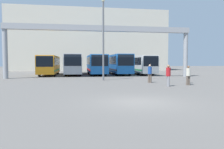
{
  "coord_description": "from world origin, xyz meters",
  "views": [
    {
      "loc": [
        -3.13,
        -10.59,
        2.01
      ],
      "look_at": [
        1.71,
        19.51,
        0.3
      ],
      "focal_mm": 35.0,
      "sensor_mm": 36.0,
      "label": 1
    }
  ],
  "objects_px": {
    "pedestrian_mid_left": "(168,75)",
    "lamp_post": "(103,37)",
    "bus_slot_2": "(96,63)",
    "bus_slot_4": "(141,64)",
    "pedestrian_near_left": "(188,75)",
    "bus_slot_3": "(119,63)",
    "pedestrian_near_right": "(188,75)",
    "bus_slot_1": "(73,63)",
    "bus_slot_0": "(49,64)",
    "pedestrian_near_center": "(150,73)"
  },
  "relations": [
    {
      "from": "pedestrian_mid_left",
      "to": "lamp_post",
      "type": "relative_size",
      "value": 0.2
    },
    {
      "from": "bus_slot_2",
      "to": "bus_slot_4",
      "type": "relative_size",
      "value": 1.13
    },
    {
      "from": "pedestrian_near_left",
      "to": "bus_slot_4",
      "type": "bearing_deg",
      "value": 4.63
    },
    {
      "from": "bus_slot_3",
      "to": "pedestrian_mid_left",
      "type": "relative_size",
      "value": 5.95
    },
    {
      "from": "pedestrian_near_right",
      "to": "pedestrian_mid_left",
      "type": "relative_size",
      "value": 0.95
    },
    {
      "from": "pedestrian_near_right",
      "to": "lamp_post",
      "type": "bearing_deg",
      "value": 136.27
    },
    {
      "from": "bus_slot_4",
      "to": "pedestrian_near_left",
      "type": "relative_size",
      "value": 6.4
    },
    {
      "from": "bus_slot_3",
      "to": "pedestrian_mid_left",
      "type": "xyz_separation_m",
      "value": [
        0.68,
        -18.28,
        -0.9
      ]
    },
    {
      "from": "bus_slot_4",
      "to": "bus_slot_3",
      "type": "bearing_deg",
      "value": 176.7
    },
    {
      "from": "bus_slot_3",
      "to": "bus_slot_1",
      "type": "bearing_deg",
      "value": 173.43
    },
    {
      "from": "bus_slot_2",
      "to": "bus_slot_3",
      "type": "relative_size",
      "value": 1.08
    },
    {
      "from": "bus_slot_0",
      "to": "bus_slot_3",
      "type": "distance_m",
      "value": 11.1
    },
    {
      "from": "bus_slot_2",
      "to": "bus_slot_4",
      "type": "height_order",
      "value": "bus_slot_2"
    },
    {
      "from": "pedestrian_near_right",
      "to": "pedestrian_near_left",
      "type": "xyz_separation_m",
      "value": [
        0.76,
        1.43,
        -0.06
      ]
    },
    {
      "from": "bus_slot_3",
      "to": "pedestrian_near_center",
      "type": "bearing_deg",
      "value": -89.08
    },
    {
      "from": "bus_slot_4",
      "to": "lamp_post",
      "type": "height_order",
      "value": "lamp_post"
    },
    {
      "from": "bus_slot_0",
      "to": "pedestrian_near_right",
      "type": "height_order",
      "value": "bus_slot_0"
    },
    {
      "from": "bus_slot_1",
      "to": "bus_slot_4",
      "type": "distance_m",
      "value": 11.14
    },
    {
      "from": "bus_slot_2",
      "to": "pedestrian_near_right",
      "type": "relative_size",
      "value": 6.76
    },
    {
      "from": "bus_slot_4",
      "to": "pedestrian_near_right",
      "type": "xyz_separation_m",
      "value": [
        -0.89,
        -17.43,
        -0.85
      ]
    },
    {
      "from": "bus_slot_1",
      "to": "pedestrian_near_center",
      "type": "bearing_deg",
      "value": -64.14
    },
    {
      "from": "bus_slot_1",
      "to": "pedestrian_mid_left",
      "type": "xyz_separation_m",
      "value": [
        8.08,
        -19.13,
        -0.89
      ]
    },
    {
      "from": "pedestrian_near_center",
      "to": "bus_slot_1",
      "type": "bearing_deg",
      "value": -36.43
    },
    {
      "from": "pedestrian_mid_left",
      "to": "pedestrian_near_left",
      "type": "height_order",
      "value": "pedestrian_mid_left"
    },
    {
      "from": "bus_slot_3",
      "to": "pedestrian_near_left",
      "type": "distance_m",
      "value": 16.64
    },
    {
      "from": "bus_slot_3",
      "to": "lamp_post",
      "type": "bearing_deg",
      "value": -109.16
    },
    {
      "from": "bus_slot_4",
      "to": "pedestrian_near_center",
      "type": "height_order",
      "value": "bus_slot_4"
    },
    {
      "from": "pedestrian_mid_left",
      "to": "pedestrian_near_left",
      "type": "relative_size",
      "value": 1.12
    },
    {
      "from": "bus_slot_2",
      "to": "pedestrian_near_right",
      "type": "bearing_deg",
      "value": -70.22
    },
    {
      "from": "bus_slot_4",
      "to": "pedestrian_near_center",
      "type": "bearing_deg",
      "value": -103.25
    },
    {
      "from": "bus_slot_3",
      "to": "bus_slot_4",
      "type": "relative_size",
      "value": 1.04
    },
    {
      "from": "pedestrian_near_left",
      "to": "pedestrian_near_right",
      "type": "bearing_deg",
      "value": 157.01
    },
    {
      "from": "pedestrian_near_right",
      "to": "pedestrian_near_left",
      "type": "distance_m",
      "value": 1.62
    },
    {
      "from": "pedestrian_near_left",
      "to": "lamp_post",
      "type": "bearing_deg",
      "value": 61.79
    },
    {
      "from": "bus_slot_0",
      "to": "pedestrian_near_left",
      "type": "xyz_separation_m",
      "value": [
        14.66,
        -15.91,
        -0.86
      ]
    },
    {
      "from": "bus_slot_4",
      "to": "pedestrian_mid_left",
      "type": "relative_size",
      "value": 5.72
    },
    {
      "from": "pedestrian_mid_left",
      "to": "lamp_post",
      "type": "bearing_deg",
      "value": -137.83
    },
    {
      "from": "bus_slot_4",
      "to": "lamp_post",
      "type": "xyz_separation_m",
      "value": [
        -7.62,
        -11.08,
        3.1
      ]
    },
    {
      "from": "pedestrian_mid_left",
      "to": "lamp_post",
      "type": "height_order",
      "value": "lamp_post"
    },
    {
      "from": "bus_slot_0",
      "to": "bus_slot_1",
      "type": "distance_m",
      "value": 3.88
    },
    {
      "from": "bus_slot_2",
      "to": "pedestrian_near_center",
      "type": "distance_m",
      "value": 15.86
    },
    {
      "from": "pedestrian_mid_left",
      "to": "bus_slot_1",
      "type": "bearing_deg",
      "value": -148.36
    },
    {
      "from": "pedestrian_near_right",
      "to": "lamp_post",
      "type": "height_order",
      "value": "lamp_post"
    },
    {
      "from": "bus_slot_1",
      "to": "pedestrian_near_left",
      "type": "xyz_separation_m",
      "value": [
        10.96,
        -17.07,
        -1.0
      ]
    },
    {
      "from": "lamp_post",
      "to": "pedestrian_mid_left",
      "type": "bearing_deg",
      "value": -56.58
    },
    {
      "from": "bus_slot_2",
      "to": "pedestrian_near_center",
      "type": "bearing_deg",
      "value": -75.61
    },
    {
      "from": "lamp_post",
      "to": "pedestrian_near_left",
      "type": "bearing_deg",
      "value": -33.29
    },
    {
      "from": "lamp_post",
      "to": "bus_slot_2",
      "type": "bearing_deg",
      "value": 88.88
    },
    {
      "from": "bus_slot_1",
      "to": "pedestrian_near_right",
      "type": "distance_m",
      "value": 21.14
    },
    {
      "from": "bus_slot_0",
      "to": "bus_slot_4",
      "type": "height_order",
      "value": "bus_slot_4"
    }
  ]
}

